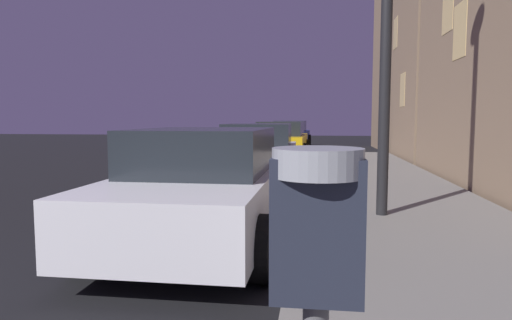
{
  "coord_description": "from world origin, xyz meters",
  "views": [
    {
      "loc": [
        4.25,
        -1.26,
        1.56
      ],
      "look_at": [
        3.96,
        0.94,
        1.35
      ],
      "focal_mm": 31.6,
      "sensor_mm": 36.0,
      "label": 1
    }
  ],
  "objects_px": {
    "car_white": "(203,186)",
    "car_blue": "(290,135)",
    "parking_meter": "(316,302)",
    "car_yellow_cab": "(281,139)",
    "car_silver": "(259,153)"
  },
  "relations": [
    {
      "from": "car_yellow_cab",
      "to": "car_silver",
      "type": "bearing_deg",
      "value": -89.98
    },
    {
      "from": "car_blue",
      "to": "parking_meter",
      "type": "bearing_deg",
      "value": -86.5
    },
    {
      "from": "car_silver",
      "to": "car_blue",
      "type": "relative_size",
      "value": 0.94
    },
    {
      "from": "car_yellow_cab",
      "to": "car_blue",
      "type": "height_order",
      "value": "same"
    },
    {
      "from": "car_silver",
      "to": "car_yellow_cab",
      "type": "distance_m",
      "value": 7.01
    },
    {
      "from": "car_white",
      "to": "car_blue",
      "type": "bearing_deg",
      "value": 90.0
    },
    {
      "from": "car_white",
      "to": "car_blue",
      "type": "height_order",
      "value": "same"
    },
    {
      "from": "car_yellow_cab",
      "to": "parking_meter",
      "type": "bearing_deg",
      "value": -85.27
    },
    {
      "from": "car_yellow_cab",
      "to": "car_blue",
      "type": "bearing_deg",
      "value": 90.0
    },
    {
      "from": "car_white",
      "to": "car_silver",
      "type": "distance_m",
      "value": 5.47
    },
    {
      "from": "parking_meter",
      "to": "car_white",
      "type": "height_order",
      "value": "parking_meter"
    },
    {
      "from": "parking_meter",
      "to": "car_white",
      "type": "distance_m",
      "value": 4.74
    },
    {
      "from": "car_white",
      "to": "car_yellow_cab",
      "type": "height_order",
      "value": "same"
    },
    {
      "from": "parking_meter",
      "to": "car_yellow_cab",
      "type": "height_order",
      "value": "parking_meter"
    },
    {
      "from": "car_silver",
      "to": "parking_meter",
      "type": "bearing_deg",
      "value": -82.0
    }
  ]
}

